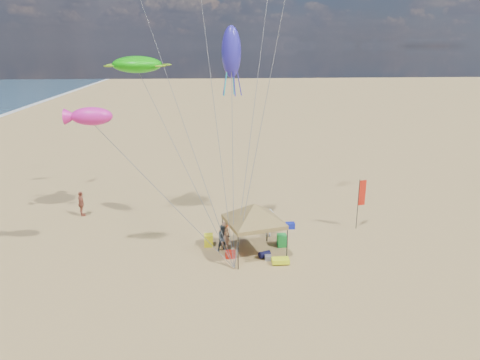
{
  "coord_description": "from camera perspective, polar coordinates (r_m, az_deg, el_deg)",
  "views": [
    {
      "loc": [
        -1.83,
        -19.8,
        10.94
      ],
      "look_at": [
        0.0,
        3.0,
        4.0
      ],
      "focal_mm": 33.11,
      "sensor_mm": 36.0,
      "label": 1
    }
  ],
  "objects": [
    {
      "name": "ground",
      "position": [
        22.69,
        0.62,
        -11.94
      ],
      "size": [
        280.0,
        280.0,
        0.0
      ],
      "primitive_type": "plane",
      "color": "tan",
      "rests_on": "ground"
    },
    {
      "name": "canopy_tent",
      "position": [
        23.51,
        1.82,
        -3.34
      ],
      "size": [
        5.31,
        5.31,
        3.38
      ],
      "color": "black",
      "rests_on": "ground"
    },
    {
      "name": "feather_flag",
      "position": [
        28.1,
        15.33,
        -2.01
      ],
      "size": [
        0.48,
        0.13,
        3.21
      ],
      "color": "black",
      "rests_on": "ground"
    },
    {
      "name": "cooler_red",
      "position": [
        24.15,
        -1.26,
        -9.56
      ],
      "size": [
        0.54,
        0.38,
        0.38
      ],
      "primitive_type": "cube",
      "color": "red",
      "rests_on": "ground"
    },
    {
      "name": "cooler_blue",
      "position": [
        27.96,
        6.49,
        -5.85
      ],
      "size": [
        0.54,
        0.38,
        0.38
      ],
      "primitive_type": "cube",
      "color": "#1523AF",
      "rests_on": "ground"
    },
    {
      "name": "bag_navy",
      "position": [
        24.19,
        3.19,
        -9.55
      ],
      "size": [
        0.69,
        0.54,
        0.36
      ],
      "primitive_type": "cylinder",
      "rotation": [
        0.0,
        1.57,
        0.35
      ],
      "color": "#0C0C36",
      "rests_on": "ground"
    },
    {
      "name": "bag_orange",
      "position": [
        28.05,
        -1.81,
        -5.69
      ],
      "size": [
        0.54,
        0.69,
        0.36
      ],
      "primitive_type": "cylinder",
      "rotation": [
        0.0,
        1.57,
        1.22
      ],
      "color": "#DB3F0C",
      "rests_on": "ground"
    },
    {
      "name": "chair_green",
      "position": [
        25.5,
        5.4,
        -7.74
      ],
      "size": [
        0.5,
        0.5,
        0.7
      ],
      "primitive_type": "cube",
      "color": "green",
      "rests_on": "ground"
    },
    {
      "name": "chair_yellow",
      "position": [
        25.46,
        -4.07,
        -7.74
      ],
      "size": [
        0.5,
        0.5,
        0.7
      ],
      "primitive_type": "cube",
      "color": "#FEFF1C",
      "rests_on": "ground"
    },
    {
      "name": "crate_grey",
      "position": [
        23.95,
        3.64,
        -9.96
      ],
      "size": [
        0.34,
        0.3,
        0.28
      ],
      "primitive_type": "cube",
      "color": "gray",
      "rests_on": "ground"
    },
    {
      "name": "beach_cart",
      "position": [
        23.57,
        5.23,
        -10.31
      ],
      "size": [
        0.9,
        0.5,
        0.24
      ],
      "primitive_type": "cube",
      "color": "#E1F81B",
      "rests_on": "ground"
    },
    {
      "name": "person_near_a",
      "position": [
        24.7,
        -2.04,
        -7.24
      ],
      "size": [
        0.65,
        0.45,
        1.7
      ],
      "primitive_type": "imported",
      "rotation": [
        0.0,
        0.0,
        3.08
      ],
      "color": "#A1775C",
      "rests_on": "ground"
    },
    {
      "name": "person_near_b",
      "position": [
        24.65,
        -2.13,
        -7.48
      ],
      "size": [
        0.9,
        0.8,
        1.56
      ],
      "primitive_type": "imported",
      "rotation": [
        0.0,
        0.0,
        0.32
      ],
      "color": "#354048",
      "rests_on": "ground"
    },
    {
      "name": "person_near_c",
      "position": [
        26.51,
        3.67,
        -5.5
      ],
      "size": [
        1.24,
        0.88,
        1.73
      ],
      "primitive_type": "imported",
      "rotation": [
        0.0,
        0.0,
        2.91
      ],
      "color": "silver",
      "rests_on": "ground"
    },
    {
      "name": "person_far_a",
      "position": [
        31.39,
        -19.77,
        -2.9
      ],
      "size": [
        0.78,
        1.09,
        1.71
      ],
      "primitive_type": "imported",
      "rotation": [
        0.0,
        0.0,
        1.97
      ],
      "color": "#A65540",
      "rests_on": "ground"
    },
    {
      "name": "turtle_kite",
      "position": [
        27.5,
        -13.12,
        14.3
      ],
      "size": [
        3.41,
        2.99,
        0.97
      ],
      "primitive_type": "ellipsoid",
      "rotation": [
        0.0,
        0.0,
        -0.26
      ],
      "color": "#15C40B",
      "rests_on": "ground"
    },
    {
      "name": "fish_kite",
      "position": [
        22.84,
        -18.56,
        7.8
      ],
      "size": [
        2.24,
        1.68,
        0.89
      ],
      "primitive_type": "ellipsoid",
      "rotation": [
        0.0,
        0.0,
        0.38
      ],
      "color": "#E821A4",
      "rests_on": "ground"
    },
    {
      "name": "squid_kite",
      "position": [
        24.91,
        -1.13,
        16.17
      ],
      "size": [
        1.29,
        1.29,
        2.75
      ],
      "primitive_type": "ellipsoid",
      "rotation": [
        0.0,
        0.0,
        0.26
      ],
      "color": "#2F28BD",
      "rests_on": "ground"
    }
  ]
}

